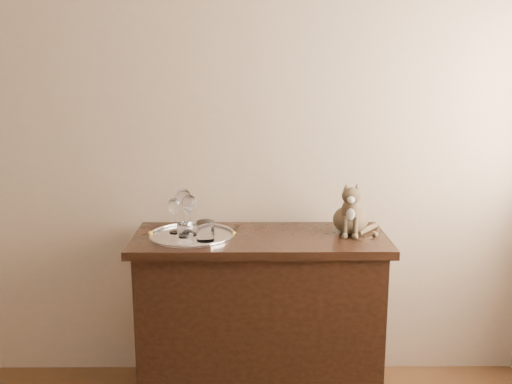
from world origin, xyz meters
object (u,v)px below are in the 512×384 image
at_px(wine_glass_d, 189,215).
at_px(tumbler_a, 205,231).
at_px(sideboard, 260,320).
at_px(wine_glass_a, 174,215).
at_px(wine_glass_b, 183,210).
at_px(cat, 351,206).
at_px(tumbler_b, 185,232).
at_px(tray, 192,236).

bearing_deg(wine_glass_d, tumbler_a, -49.29).
bearing_deg(sideboard, wine_glass_a, 175.58).
distance_m(wine_glass_b, cat, 0.80).
bearing_deg(tumbler_a, wine_glass_a, 139.45).
relative_size(tumbler_a, tumbler_b, 1.10).
height_order(sideboard, tray, tray).
relative_size(tray, wine_glass_d, 2.08).
relative_size(wine_glass_a, wine_glass_d, 0.88).
bearing_deg(wine_glass_a, tray, -29.55).
relative_size(wine_glass_b, tumbler_b, 2.57).
xyz_separation_m(tumbler_a, tumbler_b, (-0.09, -0.01, -0.00)).
bearing_deg(sideboard, cat, 6.86).
distance_m(sideboard, tumbler_b, 0.59).
xyz_separation_m(sideboard, tumbler_b, (-0.34, -0.11, 0.47)).
relative_size(tray, wine_glass_a, 2.36).
xyz_separation_m(tray, cat, (0.75, 0.07, 0.13)).
bearing_deg(tray, sideboard, 3.26).
relative_size(wine_glass_a, wine_glass_b, 0.80).
bearing_deg(wine_glass_a, cat, 1.43).
height_order(tray, wine_glass_a, wine_glass_a).
relative_size(sideboard, wine_glass_a, 7.07).
bearing_deg(cat, wine_glass_a, -168.40).
bearing_deg(tumbler_a, tray, 129.40).
height_order(tray, wine_glass_d, wine_glass_d).
height_order(wine_glass_a, tumbler_b, wine_glass_a).
height_order(wine_glass_b, cat, cat).
xyz_separation_m(wine_glass_b, wine_glass_d, (0.03, -0.05, -0.01)).
height_order(tray, wine_glass_b, wine_glass_b).
bearing_deg(wine_glass_b, wine_glass_a, -161.30).
distance_m(sideboard, wine_glass_d, 0.62).
relative_size(sideboard, cat, 4.60).
xyz_separation_m(sideboard, cat, (0.43, 0.05, 0.56)).
bearing_deg(tray, tumbler_a, -50.60).
bearing_deg(tumbler_b, sideboard, 18.00).
relative_size(tray, cat, 1.53).
relative_size(sideboard, wine_glass_b, 5.67).
xyz_separation_m(wine_glass_b, cat, (0.80, 0.01, 0.02)).
distance_m(sideboard, cat, 0.71).
bearing_deg(wine_glass_a, sideboard, -4.42).
xyz_separation_m(wine_glass_d, tumbler_b, (-0.01, -0.10, -0.06)).
distance_m(wine_glass_d, tumbler_a, 0.13).
xyz_separation_m(tray, tumbler_b, (-0.02, -0.09, 0.05)).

